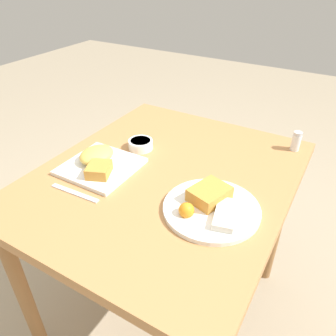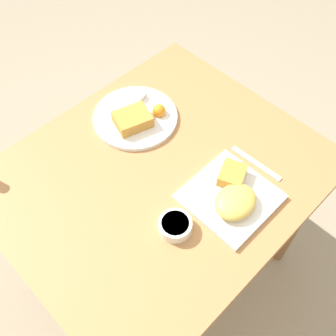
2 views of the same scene
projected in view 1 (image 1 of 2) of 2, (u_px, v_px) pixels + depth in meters
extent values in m
plane|color=gray|center=(166.00, 307.00, 1.50)|extent=(8.00, 8.00, 0.00)
cube|color=#B27A47|center=(165.00, 178.00, 1.10)|extent=(0.94, 0.80, 0.04)
cylinder|color=olive|center=(150.00, 178.00, 1.75)|extent=(0.05, 0.05, 0.71)
cylinder|color=olive|center=(24.00, 294.00, 1.15)|extent=(0.05, 0.05, 0.71)
cylinder|color=olive|center=(277.00, 222.00, 1.46)|extent=(0.05, 0.05, 0.71)
cube|color=white|center=(101.00, 166.00, 1.12)|extent=(0.23, 0.23, 0.01)
ellipsoid|color=#E5BC51|center=(97.00, 155.00, 1.13)|extent=(0.13, 0.10, 0.04)
cube|color=#C68938|center=(99.00, 170.00, 1.05)|extent=(0.10, 0.10, 0.04)
cylinder|color=white|center=(211.00, 209.00, 0.93)|extent=(0.28, 0.28, 0.01)
cube|color=#C68938|center=(209.00, 194.00, 0.95)|extent=(0.13, 0.12, 0.04)
cube|color=silver|center=(225.00, 214.00, 0.89)|extent=(0.13, 0.08, 0.02)
sphere|color=orange|center=(186.00, 210.00, 0.90)|extent=(0.04, 0.04, 0.04)
cylinder|color=white|center=(141.00, 144.00, 1.22)|extent=(0.09, 0.09, 0.04)
cylinder|color=#D1B775|center=(140.00, 141.00, 1.21)|extent=(0.07, 0.07, 0.00)
cylinder|color=white|center=(296.00, 143.00, 1.21)|extent=(0.03, 0.03, 0.06)
cylinder|color=white|center=(295.00, 146.00, 1.21)|extent=(0.03, 0.03, 0.03)
cylinder|color=silver|center=(298.00, 134.00, 1.19)|extent=(0.03, 0.03, 0.01)
cube|color=silver|center=(75.00, 193.00, 1.00)|extent=(0.02, 0.18, 0.00)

